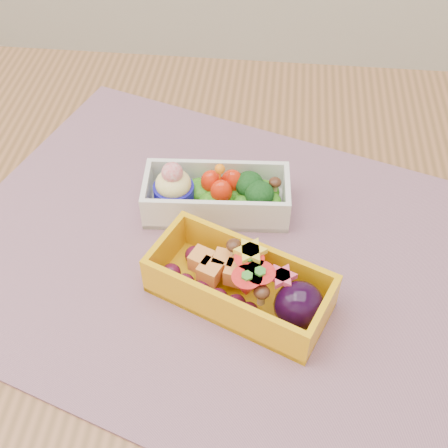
# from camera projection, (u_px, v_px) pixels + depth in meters

# --- Properties ---
(table) EXTENTS (1.20, 0.80, 0.75)m
(table) POSITION_uv_depth(u_px,v_px,m) (207.00, 327.00, 0.65)
(table) COLOR brown
(table) RESTS_ON ground
(placemat) EXTENTS (0.64, 0.56, 0.00)m
(placemat) POSITION_uv_depth(u_px,v_px,m) (216.00, 252.00, 0.60)
(placemat) COLOR #92646C
(placemat) RESTS_ON table
(bento_white) EXTENTS (0.16, 0.08, 0.06)m
(bento_white) POSITION_uv_depth(u_px,v_px,m) (216.00, 195.00, 0.62)
(bento_white) COLOR silver
(bento_white) RESTS_ON placemat
(bento_yellow) EXTENTS (0.18, 0.13, 0.06)m
(bento_yellow) POSITION_uv_depth(u_px,v_px,m) (243.00, 284.00, 0.54)
(bento_yellow) COLOR #EBA60C
(bento_yellow) RESTS_ON placemat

